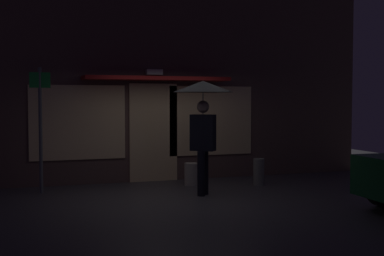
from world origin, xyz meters
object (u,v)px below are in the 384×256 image
object	(u,v)px
person_with_umbrella	(203,104)
street_sign_post	(40,122)
sidewalk_bollard_2	(259,172)
sidewalk_bollard	(191,174)

from	to	relation	value
person_with_umbrella	street_sign_post	bearing A→B (deg)	-163.74
street_sign_post	sidewalk_bollard_2	bearing A→B (deg)	-6.89
street_sign_post	sidewalk_bollard	bearing A→B (deg)	-0.98
person_with_umbrella	sidewalk_bollard	size ratio (longest dim) A/B	4.60
street_sign_post	sidewalk_bollard_2	distance (m)	4.64
sidewalk_bollard	sidewalk_bollard_2	bearing A→B (deg)	-19.58
person_with_umbrella	sidewalk_bollard_2	world-z (taller)	person_with_umbrella
person_with_umbrella	sidewalk_bollard_2	distance (m)	2.24
person_with_umbrella	street_sign_post	distance (m)	3.20
sidewalk_bollard	sidewalk_bollard_2	xyz separation A→B (m)	(1.37, -0.49, 0.05)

